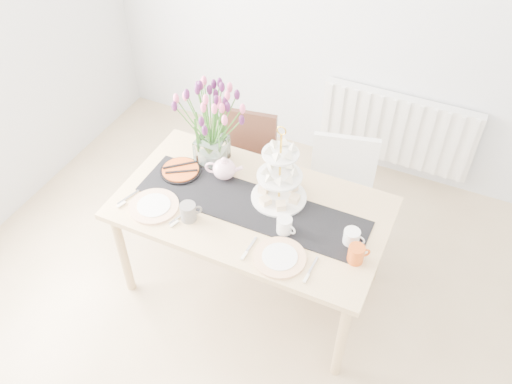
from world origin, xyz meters
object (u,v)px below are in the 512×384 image
at_px(dining_table, 252,215).
at_px(mug_grey, 188,212).
at_px(chair_white, 340,190).
at_px(tart_tin, 181,171).
at_px(mug_orange, 356,254).
at_px(radiator, 397,130).
at_px(cake_stand, 279,182).
at_px(teapot, 224,169).
at_px(plate_left, 154,206).
at_px(cream_jug, 351,237).
at_px(mug_white, 284,226).
at_px(chair_brown, 245,160).
at_px(plate_right, 280,258).
at_px(tulip_vase, 209,116).

relative_size(dining_table, mug_grey, 14.52).
bearing_deg(chair_white, tart_tin, -163.44).
bearing_deg(mug_orange, radiator, 60.34).
distance_m(cake_stand, tart_tin, 0.67).
bearing_deg(tart_tin, cake_stand, 3.84).
distance_m(teapot, plate_left, 0.49).
bearing_deg(tart_tin, cream_jug, -5.19).
bearing_deg(mug_white, mug_orange, 11.89).
bearing_deg(tart_tin, chair_brown, 72.92).
bearing_deg(chair_brown, mug_orange, -46.47).
bearing_deg(mug_grey, teapot, 43.28).
bearing_deg(mug_grey, tart_tin, 84.46).
xyz_separation_m(teapot, mug_grey, (-0.03, -0.40, -0.02)).
distance_m(chair_brown, cake_stand, 0.82).
height_order(radiator, dining_table, same).
relative_size(dining_table, plate_right, 5.56).
height_order(radiator, plate_left, plate_left).
relative_size(teapot, cream_jug, 2.51).
distance_m(chair_white, cake_stand, 0.66).
bearing_deg(radiator, mug_orange, -85.29).
relative_size(radiator, teapot, 5.21).
distance_m(radiator, mug_white, 1.67).
bearing_deg(plate_left, teapot, 57.18).
bearing_deg(cream_jug, radiator, 98.58).
bearing_deg(dining_table, radiator, 70.10).
height_order(radiator, tulip_vase, tulip_vase).
distance_m(cake_stand, cream_jug, 0.53).
bearing_deg(plate_left, dining_table, 25.95).
bearing_deg(plate_right, plate_left, 176.98).
bearing_deg(plate_right, mug_grey, 175.21).
distance_m(chair_brown, cream_jug, 1.22).
bearing_deg(tart_tin, radiator, 52.97).
bearing_deg(plate_right, cake_stand, 113.85).
bearing_deg(radiator, dining_table, -109.90).
bearing_deg(radiator, mug_white, -100.19).
height_order(tulip_vase, cream_jug, tulip_vase).
xyz_separation_m(teapot, plate_right, (0.56, -0.45, -0.06)).
bearing_deg(cake_stand, tart_tin, -176.16).
xyz_separation_m(cake_stand, cream_jug, (0.49, -0.15, -0.09)).
bearing_deg(chair_white, plate_left, -149.79).
bearing_deg(radiator, chair_brown, -136.27).
bearing_deg(mug_white, tart_tin, -177.59).
relative_size(tulip_vase, plate_left, 2.19).
height_order(tulip_vase, tart_tin, tulip_vase).
bearing_deg(radiator, chair_white, -100.59).
distance_m(dining_table, teapot, 0.33).
relative_size(dining_table, cake_stand, 3.28).
xyz_separation_m(chair_brown, teapot, (0.10, -0.49, 0.34)).
xyz_separation_m(chair_brown, mug_white, (0.61, -0.75, 0.32)).
height_order(mug_grey, plate_right, mug_grey).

